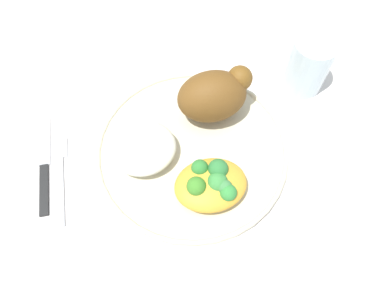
# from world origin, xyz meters

# --- Properties ---
(ground_plane) EXTENTS (2.00, 2.00, 0.00)m
(ground_plane) POSITION_xyz_m (0.00, 0.00, 0.00)
(ground_plane) COLOR silver
(plate) EXTENTS (0.29, 0.29, 0.01)m
(plate) POSITION_xyz_m (0.00, 0.00, 0.01)
(plate) COLOR beige
(plate) RESTS_ON ground_plane
(roasted_chicken) EXTENTS (0.12, 0.08, 0.08)m
(roasted_chicken) POSITION_xyz_m (0.05, 0.06, 0.06)
(roasted_chicken) COLOR brown
(roasted_chicken) RESTS_ON plate
(rice_pile) EXTENTS (0.10, 0.09, 0.03)m
(rice_pile) POSITION_xyz_m (-0.07, 0.01, 0.03)
(rice_pile) COLOR silver
(rice_pile) RESTS_ON plate
(mac_cheese_with_broccoli) EXTENTS (0.10, 0.08, 0.04)m
(mac_cheese_with_broccoli) POSITION_xyz_m (0.01, -0.07, 0.03)
(mac_cheese_with_broccoli) COLOR gold
(mac_cheese_with_broccoli) RESTS_ON plate
(fork) EXTENTS (0.02, 0.14, 0.01)m
(fork) POSITION_xyz_m (-0.20, 0.01, 0.00)
(fork) COLOR #B2B2B7
(fork) RESTS_ON ground_plane
(knife) EXTENTS (0.02, 0.19, 0.01)m
(knife) POSITION_xyz_m (-0.22, 0.03, 0.00)
(knife) COLOR black
(knife) RESTS_ON ground_plane
(water_glass) EXTENTS (0.07, 0.07, 0.09)m
(water_glass) POSITION_xyz_m (0.21, 0.09, 0.05)
(water_glass) COLOR silver
(water_glass) RESTS_ON ground_plane
(napkin) EXTENTS (0.10, 0.12, 0.00)m
(napkin) POSITION_xyz_m (0.20, -0.07, 0.00)
(napkin) COLOR white
(napkin) RESTS_ON ground_plane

